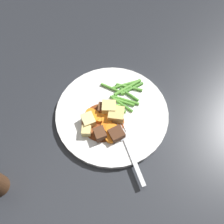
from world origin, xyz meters
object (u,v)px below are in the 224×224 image
Objects in this scene: carrot_slice_1 at (100,117)px; carrot_slice_6 at (94,117)px; carrot_slice_0 at (112,130)px; carrot_slice_4 at (107,120)px; dinner_plate at (112,113)px; meat_chunk_2 at (116,134)px; fork at (129,148)px; meat_chunk_0 at (98,133)px; potato_chunk_2 at (116,115)px; carrot_slice_3 at (109,115)px; carrot_slice_7 at (111,137)px; meat_chunk_1 at (103,109)px; potato_chunk_3 at (88,120)px; carrot_slice_2 at (107,127)px; potato_chunk_0 at (109,108)px; carrot_slice_5 at (91,113)px; potato_chunk_1 at (86,131)px.

carrot_slice_1 is 0.02m from carrot_slice_6.
carrot_slice_0 is 1.20× the size of carrot_slice_4.
dinner_plate is 0.03m from carrot_slice_4.
meat_chunk_2 reaches higher than fork.
potato_chunk_2 is at bearing 162.55° from meat_chunk_0.
potato_chunk_2 reaches higher than dinner_plate.
carrot_slice_3 is 0.02m from potato_chunk_2.
fork is at bearing 45.40° from dinner_plate.
carrot_slice_7 is (0.07, 0.03, 0.01)m from dinner_plate.
meat_chunk_2 reaches higher than carrot_slice_4.
carrot_slice_0 is 0.84× the size of potato_chunk_2.
meat_chunk_0 is at bearing -46.91° from carrot_slice_0.
carrot_slice_4 is at bearing -143.55° from carrot_slice_7.
meat_chunk_1 is (0.01, -0.02, 0.02)m from dinner_plate.
carrot_slice_4 is at bearing -125.32° from meat_chunk_2.
potato_chunk_3 is 0.08m from meat_chunk_2.
meat_chunk_0 is (0.04, 0.03, 0.01)m from carrot_slice_6.
potato_chunk_3 reaches higher than fork.
meat_chunk_1 is 0.18× the size of fork.
carrot_slice_2 is at bearing -15.15° from potato_chunk_2.
potato_chunk_0 is at bearing -166.65° from carrot_slice_4.
carrot_slice_0 is 1.08× the size of meat_chunk_0.
carrot_slice_2 is at bearing -107.85° from meat_chunk_2.
carrot_slice_5 is 0.09m from meat_chunk_2.
potato_chunk_2 is 1.29× the size of meat_chunk_0.
meat_chunk_0 is at bearing 3.25° from potato_chunk_0.
carrot_slice_7 is at bearing -41.54° from meat_chunk_2.
meat_chunk_0 is at bearing 19.19° from carrot_slice_1.
meat_chunk_1 reaches higher than carrot_slice_6.
carrot_slice_5 is (0.03, -0.05, 0.01)m from dinner_plate.
potato_chunk_2 is 0.09m from fork.
meat_chunk_2 is at bearing 37.88° from potato_chunk_0.
carrot_slice_0 is 1.24× the size of meat_chunk_1.
potato_chunk_1 is (0.04, 0.00, 0.00)m from carrot_slice_6.
dinner_plate is 11.29× the size of meat_chunk_1.
meat_chunk_2 is at bearing 54.68° from carrot_slice_4.
carrot_slice_1 is 0.02m from meat_chunk_1.
meat_chunk_0 is (0.07, -0.00, 0.02)m from dinner_plate.
meat_chunk_2 is at bearing 23.54° from potato_chunk_2.
carrot_slice_2 is 0.05m from potato_chunk_1.
potato_chunk_0 is at bearing -131.82° from fork.
carrot_slice_5 is 0.95× the size of meat_chunk_1.
potato_chunk_0 is (-0.03, 0.01, 0.01)m from carrot_slice_1.
meat_chunk_2 reaches higher than potato_chunk_1.
carrot_slice_0 reaches higher than carrot_slice_5.
potato_chunk_1 is at bearing -73.18° from meat_chunk_2.
meat_chunk_1 is at bearing 127.55° from carrot_slice_5.
carrot_slice_4 is at bearing 84.71° from carrot_slice_5.
meat_chunk_0 reaches higher than carrot_slice_2.
carrot_slice_0 is at bearing 81.35° from carrot_slice_2.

